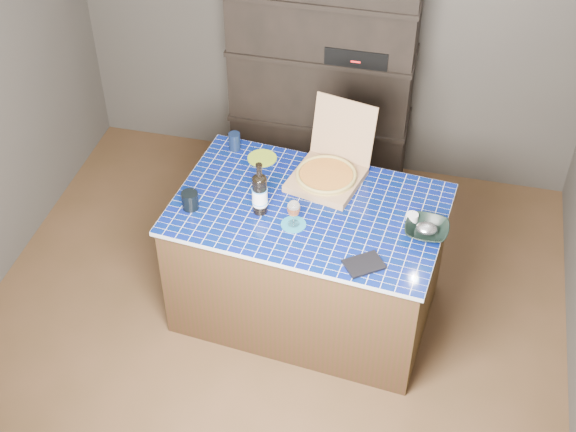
% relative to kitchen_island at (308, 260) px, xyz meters
% --- Properties ---
extents(room, '(3.50, 3.50, 3.50)m').
position_rel_kitchen_island_xyz_m(room, '(-0.19, -0.23, 0.84)').
color(room, brown).
rests_on(room, ground).
extents(shelving_unit, '(1.20, 0.41, 1.80)m').
position_rel_kitchen_island_xyz_m(shelving_unit, '(-0.19, 1.30, 0.50)').
color(shelving_unit, black).
rests_on(shelving_unit, floor).
extents(kitchen_island, '(1.57, 1.08, 0.81)m').
position_rel_kitchen_island_xyz_m(kitchen_island, '(0.00, 0.00, 0.00)').
color(kitchen_island, '#46291B').
rests_on(kitchen_island, floor).
extents(pizza_box, '(0.47, 0.53, 0.41)m').
position_rel_kitchen_island_xyz_m(pizza_box, '(0.05, 0.26, 0.46)').
color(pizza_box, '#9D7E51').
rests_on(pizza_box, kitchen_island).
extents(mead_bottle, '(0.09, 0.09, 0.33)m').
position_rel_kitchen_island_xyz_m(mead_bottle, '(-0.25, -0.09, 0.53)').
color(mead_bottle, black).
rests_on(mead_bottle, kitchen_island).
extents(teal_trivet, '(0.14, 0.14, 0.01)m').
position_rel_kitchen_island_xyz_m(teal_trivet, '(-0.05, -0.16, 0.41)').
color(teal_trivet, '#1B718E').
rests_on(teal_trivet, kitchen_island).
extents(wine_glass, '(0.07, 0.07, 0.16)m').
position_rel_kitchen_island_xyz_m(wine_glass, '(-0.05, -0.16, 0.52)').
color(wine_glass, white).
rests_on(wine_glass, teal_trivet).
extents(tumbler, '(0.09, 0.09, 0.10)m').
position_rel_kitchen_island_xyz_m(tumbler, '(-0.63, -0.15, 0.46)').
color(tumbler, black).
rests_on(tumbler, kitchen_island).
extents(dvd_case, '(0.24, 0.22, 0.02)m').
position_rel_kitchen_island_xyz_m(dvd_case, '(0.37, -0.38, 0.41)').
color(dvd_case, black).
rests_on(dvd_case, kitchen_island).
extents(bowl, '(0.25, 0.25, 0.06)m').
position_rel_kitchen_island_xyz_m(bowl, '(0.65, -0.07, 0.43)').
color(bowl, black).
rests_on(bowl, kitchen_island).
extents(foil_contents, '(0.11, 0.10, 0.05)m').
position_rel_kitchen_island_xyz_m(foil_contents, '(0.65, -0.07, 0.45)').
color(foil_contents, silver).
rests_on(foil_contents, bowl).
extents(white_jar, '(0.07, 0.07, 0.06)m').
position_rel_kitchen_island_xyz_m(white_jar, '(0.56, 0.01, 0.43)').
color(white_jar, silver).
rests_on(white_jar, kitchen_island).
extents(navy_cup, '(0.07, 0.07, 0.11)m').
position_rel_kitchen_island_xyz_m(navy_cup, '(-0.55, 0.42, 0.46)').
color(navy_cup, black).
rests_on(navy_cup, kitchen_island).
extents(green_trivet, '(0.17, 0.17, 0.01)m').
position_rel_kitchen_island_xyz_m(green_trivet, '(-0.36, 0.37, 0.41)').
color(green_trivet, '#93B326').
rests_on(green_trivet, kitchen_island).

